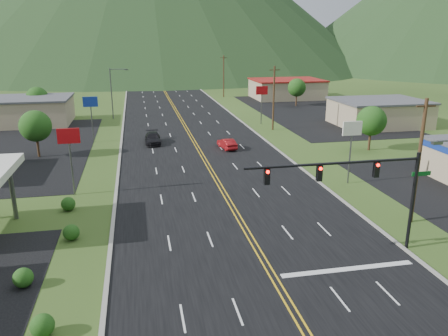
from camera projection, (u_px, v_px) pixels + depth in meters
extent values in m
cylinder|color=black|center=(412.00, 202.00, 30.02)|extent=(0.24, 0.24, 7.00)
cylinder|color=black|center=(335.00, 163.00, 27.99)|extent=(12.00, 0.18, 0.18)
cube|color=#0C591E|center=(421.00, 174.00, 29.52)|extent=(1.40, 0.06, 0.30)
cube|color=black|center=(376.00, 170.00, 28.73)|extent=(0.35, 0.28, 1.05)
sphere|color=#FF0C05|center=(378.00, 165.00, 28.46)|extent=(0.22, 0.22, 0.22)
cube|color=black|center=(319.00, 173.00, 27.97)|extent=(0.35, 0.28, 1.05)
sphere|color=#FF0C05|center=(321.00, 169.00, 27.70)|extent=(0.22, 0.22, 0.22)
cube|color=black|center=(267.00, 176.00, 27.31)|extent=(0.35, 0.28, 1.05)
sphere|color=#FF0C05|center=(268.00, 172.00, 27.04)|extent=(0.22, 0.22, 0.22)
cube|color=#59595E|center=(437.00, 143.00, 24.41)|extent=(0.60, 0.25, 0.18)
cylinder|color=#59595E|center=(112.00, 94.00, 78.01)|extent=(0.20, 0.20, 9.00)
cylinder|color=#59595E|center=(118.00, 69.00, 77.03)|extent=(2.88, 0.12, 0.12)
cube|color=#59595E|center=(126.00, 70.00, 77.33)|extent=(0.60, 0.25, 0.18)
cylinder|color=#59595E|center=(12.00, 190.00, 35.24)|extent=(0.36, 0.36, 5.00)
cube|color=tan|center=(15.00, 112.00, 73.80)|extent=(18.00, 11.00, 4.20)
cube|color=#4C4C51|center=(13.00, 99.00, 73.15)|extent=(18.40, 11.40, 0.30)
cube|color=tan|center=(379.00, 113.00, 72.99)|extent=(14.00, 11.00, 4.00)
cube|color=#4C4C51|center=(380.00, 101.00, 72.36)|extent=(14.40, 11.40, 0.30)
cube|color=tan|center=(287.00, 89.00, 105.03)|extent=(16.00, 12.00, 4.20)
cube|color=maroon|center=(287.00, 80.00, 104.38)|extent=(16.40, 12.40, 0.30)
cylinder|color=#59595E|center=(72.00, 169.00, 40.69)|extent=(0.16, 0.16, 5.00)
cube|color=#A70910|center=(68.00, 136.00, 39.76)|extent=(2.00, 0.18, 1.40)
cylinder|color=#59595E|center=(92.00, 124.00, 61.32)|extent=(0.16, 0.16, 5.00)
cube|color=navy|center=(90.00, 102.00, 60.40)|extent=(2.00, 0.18, 1.40)
cylinder|color=#59595E|center=(350.00, 160.00, 43.92)|extent=(0.16, 0.16, 5.00)
cube|color=white|center=(352.00, 128.00, 42.99)|extent=(2.00, 0.18, 1.40)
cylinder|color=#59595E|center=(261.00, 109.00, 73.94)|extent=(0.16, 0.16, 5.00)
cube|color=#A70910|center=(262.00, 90.00, 73.01)|extent=(2.00, 0.18, 1.40)
cylinder|color=#382314|center=(38.00, 145.00, 53.91)|extent=(0.30, 0.30, 3.00)
sphere|color=#1E4A15|center=(35.00, 126.00, 53.22)|extent=(3.84, 3.84, 3.84)
cylinder|color=#382314|center=(39.00, 111.00, 78.30)|extent=(0.30, 0.30, 3.00)
sphere|color=#1E4A15|center=(37.00, 98.00, 77.60)|extent=(3.84, 3.84, 3.84)
cylinder|color=#382314|center=(370.00, 139.00, 57.17)|extent=(0.30, 0.30, 3.00)
sphere|color=#1E4A15|center=(371.00, 121.00, 56.47)|extent=(3.84, 3.84, 3.84)
cylinder|color=#382314|center=(296.00, 99.00, 93.57)|extent=(0.30, 0.30, 3.00)
sphere|color=#1E4A15|center=(297.00, 88.00, 92.88)|extent=(3.84, 3.84, 3.84)
cylinder|color=#382314|center=(418.00, 163.00, 33.91)|extent=(0.28, 0.28, 10.00)
cube|color=#382314|center=(426.00, 106.00, 32.63)|extent=(1.60, 0.12, 0.12)
cylinder|color=#382314|center=(274.00, 98.00, 68.62)|extent=(0.28, 0.28, 10.00)
cube|color=#382314|center=(275.00, 70.00, 67.34)|extent=(1.60, 0.12, 0.12)
cylinder|color=#382314|center=(224.00, 76.00, 106.14)|extent=(0.28, 0.28, 10.00)
cube|color=#382314|center=(224.00, 58.00, 104.86)|extent=(1.60, 0.12, 0.12)
cylinder|color=#382314|center=(200.00, 66.00, 143.66)|extent=(0.28, 0.28, 10.00)
cube|color=#382314|center=(200.00, 52.00, 142.39)|extent=(1.60, 0.12, 0.12)
imported|color=black|center=(153.00, 139.00, 60.72)|extent=(2.12, 5.14, 1.49)
imported|color=maroon|center=(227.00, 144.00, 57.99)|extent=(2.08, 4.31, 1.36)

